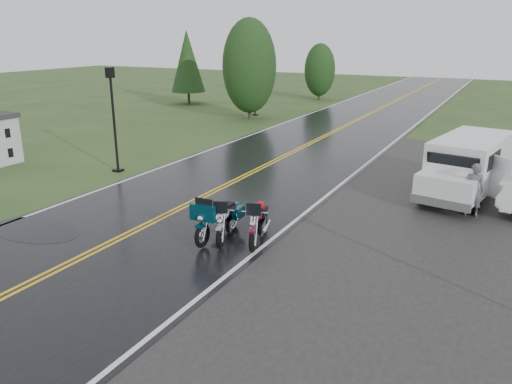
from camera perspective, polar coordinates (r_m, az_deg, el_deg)
ground at (r=15.05m, az=-13.13°, el=-4.18°), size 120.00×120.00×0.00m
road at (r=23.14m, az=3.04°, el=3.96°), size 8.00×100.00×0.04m
motorcycle_red at (r=12.84m, az=-0.36°, el=-4.47°), size 1.37×2.30×1.28m
motorcycle_teal at (r=13.17m, az=-6.19°, el=-3.85°), size 0.90×2.30×1.34m
motorcycle_silver at (r=13.10m, az=-4.13°, el=-4.12°), size 1.40×2.25×1.25m
van_white at (r=17.45m, az=18.83°, el=2.00°), size 2.93×5.64×2.11m
person_at_van at (r=16.80m, az=23.58°, el=0.14°), size 0.64×0.43×1.70m
lamp_post_near_left at (r=21.18m, az=-15.93°, el=7.89°), size 0.37×0.37×4.28m
lamp_post_far_left at (r=35.40m, az=-0.12°, el=11.89°), size 0.33×0.33×3.91m
tree_left_mid at (r=33.86m, az=-0.75°, el=13.06°), size 3.58×3.58×5.59m
tree_left_far at (r=44.72m, az=7.27°, el=13.05°), size 2.65×2.65×4.07m
pine_left_far at (r=41.63m, az=-7.82°, el=13.82°), size 2.74×2.74×5.70m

